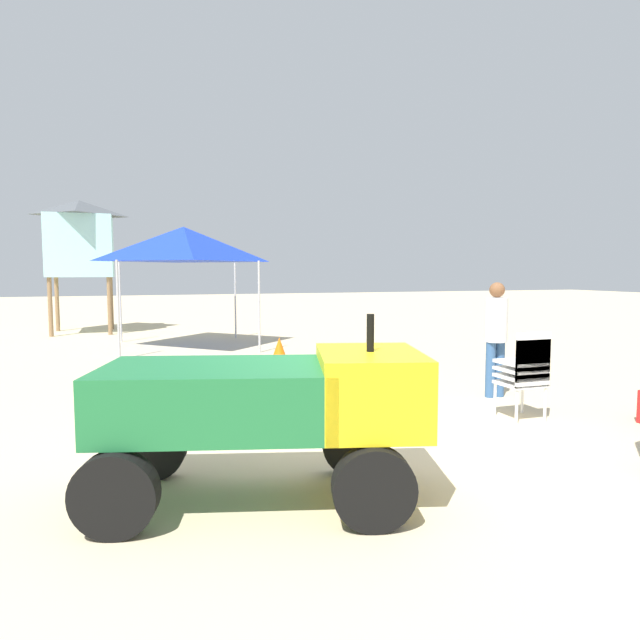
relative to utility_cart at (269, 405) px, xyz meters
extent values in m
plane|color=beige|center=(1.21, 0.58, -0.78)|extent=(80.00, 80.00, 0.00)
cube|color=#1E6B38|center=(-0.38, 0.10, 0.07)|extent=(2.03, 1.54, 0.50)
cube|color=yellow|center=(0.78, -0.21, 0.12)|extent=(1.06, 1.27, 0.60)
cylinder|color=black|center=(0.78, -0.21, 0.57)|extent=(0.07, 0.07, 0.30)
cylinder|color=black|center=(0.88, 0.33, -0.48)|extent=(0.63, 0.33, 0.60)
cylinder|color=black|center=(0.58, -0.73, -0.48)|extent=(0.63, 0.33, 0.60)
cylinder|color=black|center=(-0.86, 0.81, -0.48)|extent=(0.63, 0.33, 0.60)
cylinder|color=black|center=(-1.15, -0.25, -0.48)|extent=(0.63, 0.33, 0.60)
cube|color=white|center=(3.56, 1.43, -0.34)|extent=(0.48, 0.48, 0.04)
cube|color=white|center=(3.56, 1.21, -0.14)|extent=(0.48, 0.04, 0.40)
cube|color=white|center=(3.56, 1.43, -0.25)|extent=(0.48, 0.48, 0.04)
cube|color=white|center=(3.56, 1.21, -0.05)|extent=(0.48, 0.04, 0.40)
cube|color=white|center=(3.56, 1.43, -0.16)|extent=(0.48, 0.48, 0.04)
cube|color=white|center=(3.56, 1.21, 0.04)|extent=(0.48, 0.04, 0.40)
cube|color=white|center=(3.56, 1.43, -0.07)|extent=(0.48, 0.48, 0.04)
cube|color=white|center=(3.56, 1.21, 0.13)|extent=(0.48, 0.04, 0.40)
cylinder|color=white|center=(3.77, 1.64, -0.57)|extent=(0.04, 0.04, 0.42)
cylinder|color=white|center=(3.35, 1.64, -0.57)|extent=(0.04, 0.04, 0.42)
cylinder|color=white|center=(3.77, 1.22, -0.57)|extent=(0.04, 0.04, 0.42)
cylinder|color=white|center=(3.35, 1.22, -0.57)|extent=(0.04, 0.04, 0.42)
ellipsoid|color=orange|center=(1.98, 3.50, -0.74)|extent=(2.45, 0.51, 0.08)
ellipsoid|color=yellow|center=(1.80, 3.37, -0.66)|extent=(2.40, 0.77, 0.08)
ellipsoid|color=#268CCC|center=(2.00, 3.34, -0.58)|extent=(2.17, 0.74, 0.08)
ellipsoid|color=red|center=(1.90, 3.53, -0.50)|extent=(2.35, 0.61, 0.08)
ellipsoid|color=orange|center=(1.95, 3.39, -0.42)|extent=(2.21, 0.75, 0.08)
cylinder|color=#33598C|center=(3.93, 2.55, -0.38)|extent=(0.14, 0.14, 0.81)
cylinder|color=#33598C|center=(4.09, 2.55, -0.38)|extent=(0.14, 0.14, 0.81)
cylinder|color=white|center=(4.01, 2.55, 0.35)|extent=(0.32, 0.32, 0.64)
sphere|color=brown|center=(4.01, 2.55, 0.78)|extent=(0.22, 0.22, 0.22)
cylinder|color=#B2B2B7|center=(-1.26, 8.06, 0.25)|extent=(0.05, 0.05, 2.08)
cylinder|color=#B2B2B7|center=(1.74, 8.06, 0.25)|extent=(0.05, 0.05, 2.08)
cylinder|color=#B2B2B7|center=(-1.26, 11.05, 0.25)|extent=(0.05, 0.05, 2.08)
cylinder|color=#B2B2B7|center=(1.74, 11.05, 0.25)|extent=(0.05, 0.05, 2.08)
pyramid|color=#1938BF|center=(0.24, 9.56, 1.70)|extent=(2.99, 2.99, 0.83)
cylinder|color=olive|center=(-3.15, 12.97, 0.05)|extent=(0.12, 0.12, 1.67)
cylinder|color=olive|center=(-1.59, 12.97, 0.05)|extent=(0.12, 0.12, 1.67)
cylinder|color=olive|center=(-3.15, 14.53, 0.05)|extent=(0.12, 0.12, 1.67)
cylinder|color=olive|center=(-1.59, 14.53, 0.05)|extent=(0.12, 0.12, 1.67)
cube|color=#A3DFDD|center=(-2.37, 13.75, 1.79)|extent=(1.80, 1.80, 1.80)
pyramid|color=#4C5156|center=(-2.37, 13.75, 2.91)|extent=(1.98, 1.98, 0.45)
cone|color=orange|center=(1.67, 6.05, -0.50)|extent=(0.40, 0.40, 0.58)
camera|label=1|loc=(-1.01, -4.22, 1.05)|focal=31.22mm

